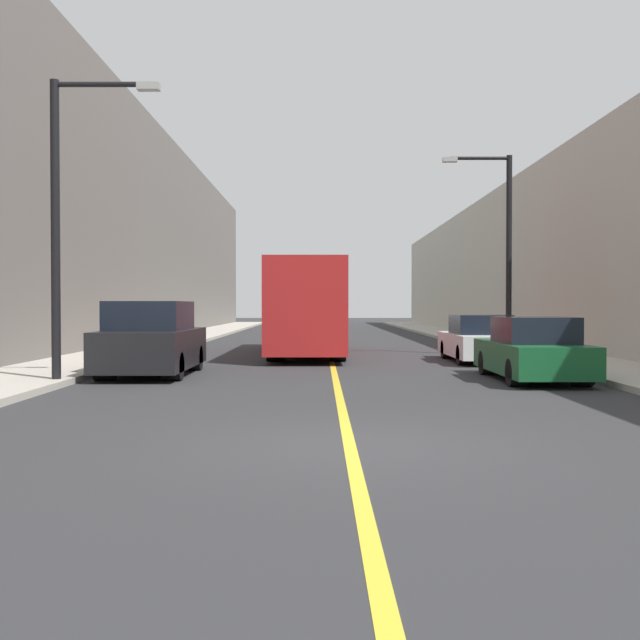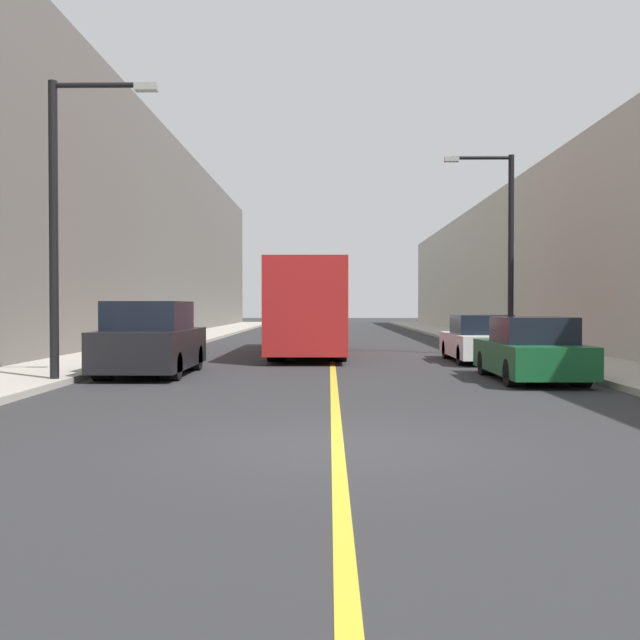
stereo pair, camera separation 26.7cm
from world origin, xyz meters
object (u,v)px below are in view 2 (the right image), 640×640
object	(u,v)px
street_lamp_right	(505,239)
parked_suv_left	(151,341)
car_right_near	(531,352)
bus	(310,307)
street_lamp_left	(64,208)
car_right_mid	(480,341)

from	to	relation	value
street_lamp_right	parked_suv_left	bearing A→B (deg)	-145.96
car_right_near	street_lamp_right	xyz separation A→B (m)	(1.35, 8.47, 3.41)
bus	street_lamp_right	distance (m)	7.29
street_lamp_left	street_lamp_right	distance (m)	15.39
bus	car_right_near	size ratio (longest dim) A/B	2.43
car_right_near	car_right_mid	bearing A→B (deg)	90.18
parked_suv_left	car_right_mid	distance (m)	10.38
parked_suv_left	car_right_near	bearing A→B (deg)	-7.73
parked_suv_left	street_lamp_right	distance (m)	13.27
car_right_mid	street_lamp_left	distance (m)	13.17
bus	street_lamp_right	bearing A→B (deg)	-8.32
street_lamp_left	parked_suv_left	bearing A→B (deg)	60.45
parked_suv_left	street_lamp_right	xyz separation A→B (m)	(10.67, 7.21, 3.21)
car_right_near	parked_suv_left	bearing A→B (deg)	172.27
car_right_near	car_right_mid	xyz separation A→B (m)	(-0.02, 5.89, -0.01)
parked_suv_left	bus	bearing A→B (deg)	64.90
street_lamp_right	car_right_mid	bearing A→B (deg)	-117.95
car_right_mid	street_lamp_right	xyz separation A→B (m)	(1.37, 2.59, 3.41)
bus	street_lamp_right	size ratio (longest dim) A/B	1.60
parked_suv_left	street_lamp_right	world-z (taller)	street_lamp_right
car_right_near	car_right_mid	distance (m)	5.89
car_right_near	bus	bearing A→B (deg)	120.02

